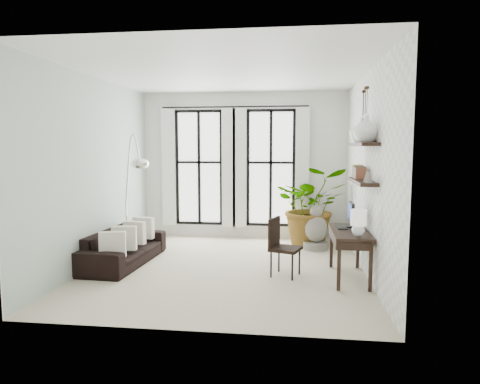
% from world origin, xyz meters
% --- Properties ---
extents(floor, '(5.00, 5.00, 0.00)m').
position_xyz_m(floor, '(0.00, 0.00, 0.00)').
color(floor, beige).
rests_on(floor, ground).
extents(ceiling, '(5.00, 5.00, 0.00)m').
position_xyz_m(ceiling, '(0.00, 0.00, 3.20)').
color(ceiling, white).
rests_on(ceiling, wall_back).
extents(wall_left, '(0.00, 5.00, 5.00)m').
position_xyz_m(wall_left, '(-2.25, 0.00, 1.60)').
color(wall_left, '#ACC0B0').
rests_on(wall_left, floor).
extents(wall_right, '(0.00, 5.00, 5.00)m').
position_xyz_m(wall_right, '(2.25, 0.00, 1.60)').
color(wall_right, white).
rests_on(wall_right, floor).
extents(wall_back, '(4.50, 0.00, 4.50)m').
position_xyz_m(wall_back, '(0.00, 2.50, 1.60)').
color(wall_back, white).
rests_on(wall_back, floor).
extents(windows, '(3.26, 0.13, 2.65)m').
position_xyz_m(windows, '(-0.20, 2.43, 1.56)').
color(windows, white).
rests_on(windows, wall_back).
extents(wall_shelves, '(0.25, 1.30, 0.60)m').
position_xyz_m(wall_shelves, '(2.11, -0.33, 1.73)').
color(wall_shelves, black).
rests_on(wall_shelves, wall_right).
extents(sofa, '(0.90, 2.04, 0.58)m').
position_xyz_m(sofa, '(-1.80, 0.05, 0.29)').
color(sofa, black).
rests_on(sofa, floor).
extents(throw_pillows, '(0.40, 1.52, 0.40)m').
position_xyz_m(throw_pillows, '(-1.70, 0.05, 0.50)').
color(throw_pillows, beige).
rests_on(throw_pillows, sofa).
extents(plant, '(1.57, 1.39, 1.62)m').
position_xyz_m(plant, '(1.47, 1.90, 0.81)').
color(plant, '#2D7228').
rests_on(plant, floor).
extents(desk, '(0.54, 1.27, 1.14)m').
position_xyz_m(desk, '(1.95, -0.42, 0.71)').
color(desk, black).
rests_on(desk, floor).
extents(desk_chair, '(0.55, 0.55, 0.91)m').
position_xyz_m(desk_chair, '(0.90, -0.31, 0.52)').
color(desk_chair, black).
rests_on(desk_chair, floor).
extents(arc_lamp, '(0.72, 0.64, 2.25)m').
position_xyz_m(arc_lamp, '(-1.69, 0.25, 1.66)').
color(arc_lamp, silver).
rests_on(arc_lamp, floor).
extents(buddha, '(0.49, 0.49, 0.88)m').
position_xyz_m(buddha, '(1.55, 1.51, 0.37)').
color(buddha, gray).
rests_on(buddha, floor).
extents(vase_a, '(0.37, 0.37, 0.38)m').
position_xyz_m(vase_a, '(2.11, -0.62, 2.27)').
color(vase_a, white).
rests_on(vase_a, shelf_upper).
extents(vase_b, '(0.37, 0.37, 0.38)m').
position_xyz_m(vase_b, '(2.11, -0.22, 2.27)').
color(vase_b, white).
rests_on(vase_b, shelf_upper).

